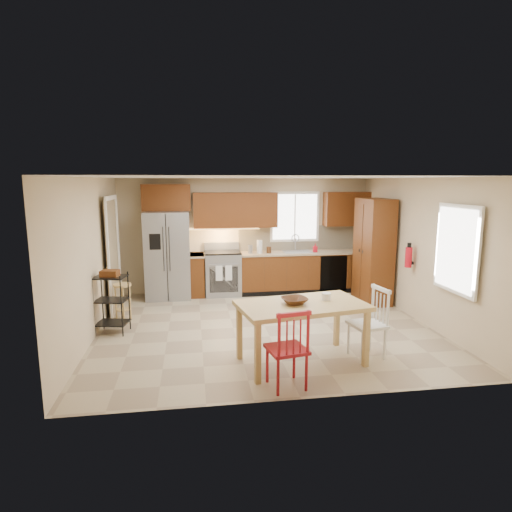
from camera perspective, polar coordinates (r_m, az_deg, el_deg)
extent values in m
plane|color=tan|center=(7.38, 1.15, -9.34)|extent=(5.50, 5.50, 0.00)
cube|color=silver|center=(6.97, 1.22, 10.44)|extent=(5.50, 5.00, 0.02)
cube|color=#CCB793|center=(9.52, -1.34, 2.78)|extent=(5.50, 0.02, 2.50)
cube|color=#CCB793|center=(4.68, 6.35, -4.87)|extent=(5.50, 0.02, 2.50)
cube|color=#CCB793|center=(7.15, -21.11, -0.31)|extent=(0.02, 5.00, 2.50)
cube|color=#CCB793|center=(8.00, 21.00, 0.73)|extent=(0.02, 5.00, 2.50)
cube|color=gray|center=(9.14, -11.67, 0.12)|extent=(0.92, 0.75, 1.82)
cube|color=gray|center=(9.29, -4.45, -2.37)|extent=(0.76, 0.63, 0.92)
cube|color=#572C10|center=(9.29, -7.85, -2.51)|extent=(0.30, 0.60, 0.90)
cube|color=#572C10|center=(9.61, 6.56, -2.06)|extent=(2.92, 0.60, 0.90)
cube|color=black|center=(9.50, 10.28, -2.30)|extent=(0.60, 0.02, 0.78)
cube|color=beige|center=(9.76, 6.21, 2.46)|extent=(2.92, 0.03, 0.55)
cube|color=#5D2B0F|center=(9.21, -11.87, 7.64)|extent=(1.00, 0.35, 0.55)
cube|color=#5D2B0F|center=(9.26, -2.77, 6.14)|extent=(1.80, 0.35, 0.75)
cube|color=#5D2B0F|center=(9.83, 11.98, 6.16)|extent=(1.00, 0.35, 0.75)
cube|color=white|center=(9.65, 5.18, 5.23)|extent=(1.12, 0.04, 1.12)
cube|color=gray|center=(9.48, 5.50, 0.33)|extent=(0.62, 0.46, 0.16)
cube|color=#FFBF66|center=(9.25, -4.58, 3.66)|extent=(1.60, 0.30, 0.01)
imported|color=red|center=(9.46, 7.90, 1.09)|extent=(0.09, 0.09, 0.19)
cylinder|color=silver|center=(9.24, 0.47, 1.25)|extent=(0.12, 0.12, 0.28)
cylinder|color=gray|center=(9.22, -0.76, 0.91)|extent=(0.11, 0.11, 0.18)
cylinder|color=#4D2714|center=(9.25, 1.72, 0.82)|extent=(0.10, 0.10, 0.14)
cube|color=#572C10|center=(8.95, 15.38, 0.66)|extent=(0.50, 0.95, 2.10)
cylinder|color=red|center=(8.10, 19.67, -0.16)|extent=(0.12, 0.12, 0.36)
cube|color=white|center=(6.97, 25.21, 0.82)|extent=(0.04, 1.02, 1.32)
cube|color=#8C7A59|center=(8.42, -18.60, -0.07)|extent=(0.04, 0.95, 2.10)
imported|color=#4D2714|center=(5.74, 5.14, -6.40)|extent=(0.40, 0.40, 0.08)
cylinder|color=silver|center=(5.95, 9.35, -5.58)|extent=(0.15, 0.15, 0.15)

